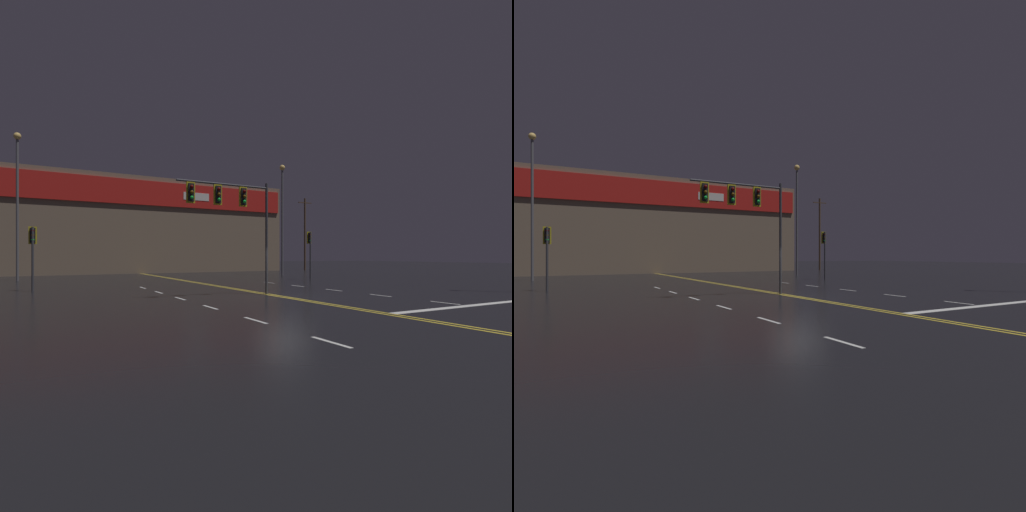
# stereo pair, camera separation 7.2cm
# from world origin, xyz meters

# --- Properties ---
(ground_plane) EXTENTS (200.00, 200.00, 0.00)m
(ground_plane) POSITION_xyz_m (0.00, 0.00, 0.00)
(ground_plane) COLOR black
(road_markings) EXTENTS (13.84, 60.00, 0.01)m
(road_markings) POSITION_xyz_m (0.83, -1.16, 0.00)
(road_markings) COLOR gold
(road_markings) RESTS_ON ground
(traffic_signal_median) EXTENTS (4.93, 0.36, 5.78)m
(traffic_signal_median) POSITION_xyz_m (-2.16, 1.53, 4.55)
(traffic_signal_median) COLOR #38383D
(traffic_signal_median) RESTS_ON ground
(traffic_signal_corner_northeast) EXTENTS (0.42, 0.36, 4.00)m
(traffic_signal_corner_northeast) POSITION_xyz_m (9.38, 10.33, 2.94)
(traffic_signal_corner_northeast) COLOR #38383D
(traffic_signal_corner_northeast) RESTS_ON ground
(traffic_signal_corner_northwest) EXTENTS (0.42, 0.36, 3.66)m
(traffic_signal_corner_northwest) POSITION_xyz_m (-10.68, 9.47, 2.69)
(traffic_signal_corner_northwest) COLOR #38383D
(traffic_signal_corner_northwest) RESTS_ON ground
(streetlight_median_approach) EXTENTS (0.56, 0.56, 11.26)m
(streetlight_median_approach) POSITION_xyz_m (11.56, 17.79, 7.02)
(streetlight_median_approach) COLOR #59595E
(streetlight_median_approach) RESTS_ON ground
(streetlight_far_left) EXTENTS (0.56, 0.56, 11.76)m
(streetlight_far_left) POSITION_xyz_m (-11.69, 20.51, 7.28)
(streetlight_far_left) COLOR #59595E
(streetlight_far_left) RESTS_ON ground
(building_backdrop) EXTENTS (36.61, 10.23, 10.95)m
(building_backdrop) POSITION_xyz_m (0.00, 33.71, 5.49)
(building_backdrop) COLOR #7A6651
(building_backdrop) RESTS_ON ground
(utility_pole_row) EXTENTS (47.78, 0.26, 10.21)m
(utility_pole_row) POSITION_xyz_m (-0.69, 28.58, 5.24)
(utility_pole_row) COLOR #4C3828
(utility_pole_row) RESTS_ON ground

